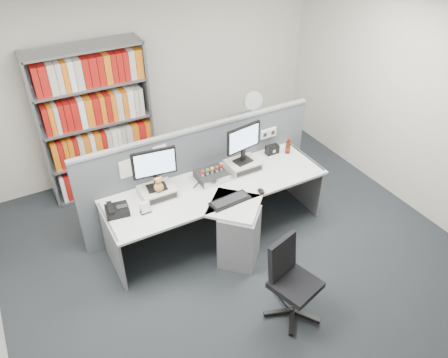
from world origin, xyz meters
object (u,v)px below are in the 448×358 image
keyboard (230,201)px  filing_cabinet (251,142)px  shelving_unit (96,124)px  monitor_right (244,141)px  office_chair (290,278)px  monitor_left (154,166)px  speaker (272,150)px  cola_bottle (288,147)px  desktop_pc (212,176)px  desk_phone (117,210)px  desk_fan (253,103)px  desk_calendar (145,208)px  mouse (261,191)px  desk (226,215)px

keyboard → filing_cabinet: keyboard is taller
shelving_unit → filing_cabinet: 2.24m
monitor_right → office_chair: bearing=-103.5°
monitor_left → speaker: (1.60, 0.12, -0.34)m
cola_bottle → filing_cabinet: 1.08m
monitor_left → desktop_pc: monitor_left is taller
desk_phone → filing_cabinet: size_ratio=0.38×
shelving_unit → desk_fan: shelving_unit is taller
monitor_left → desk_fan: size_ratio=1.08×
speaker → keyboard: bearing=-147.7°
desktop_pc → desk_fan: 1.58m
desktop_pc → desk_calendar: bearing=-167.1°
monitor_right → keyboard: size_ratio=1.02×
shelving_unit → cola_bottle: bearing=-35.3°
mouse → cola_bottle: cola_bottle is taller
monitor_right → desk_calendar: bearing=-170.9°
desk_calendar → desk_fan: (2.08, 1.23, 0.21)m
desk → desk_fan: (1.20, 1.40, 0.53)m
monitor_right → desk_fan: bearing=53.2°
desktop_pc → speaker: (0.93, 0.12, 0.01)m
desk → monitor_right: (0.44, 0.38, 0.65)m
desk_calendar → desk_fan: desk_fan is taller
desk → mouse: size_ratio=24.24×
monitor_right → speaker: monitor_right is taller
cola_bottle → shelving_unit: bearing=144.7°
desk → desktop_pc: bearing=88.3°
mouse → desk_fan: size_ratio=0.24×
monitor_right → keyboard: bearing=-132.9°
office_chair → mouse: bearing=73.5°
desk_phone → desk: bearing=-14.9°
desk → desk_fan: 1.92m
desktop_pc → shelving_unit: 1.74m
mouse → filing_cabinet: mouse is taller
cola_bottle → shelving_unit: size_ratio=0.11×
desktop_pc → desk_calendar: 0.92m
desktop_pc → office_chair: size_ratio=0.39×
speaker → filing_cabinet: (0.26, 0.90, -0.42)m
desk → desktop_pc: size_ratio=7.63×
keyboard → mouse: size_ratio=4.37×
desk → shelving_unit: 2.12m
desk_fan → office_chair: desk_fan is taller
speaker → shelving_unit: (-1.84, 1.35, 0.20)m
desk_calendar → speaker: size_ratio=0.79×
desk → speaker: speaker is taller
desk → speaker: (0.94, 0.50, 0.32)m
shelving_unit → speaker: bearing=-36.2°
monitor_left → keyboard: 0.89m
speaker → cola_bottle: cola_bottle is taller
cola_bottle → mouse: bearing=-144.0°
mouse → cola_bottle: (0.75, 0.54, 0.06)m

